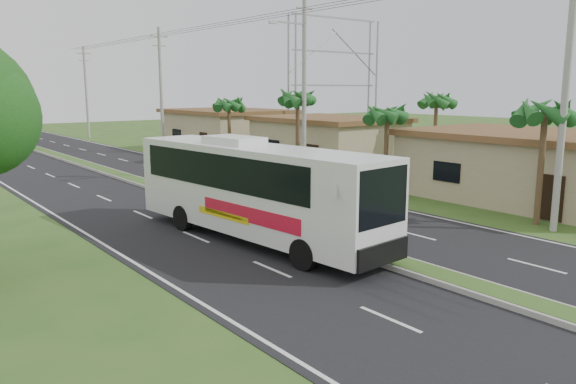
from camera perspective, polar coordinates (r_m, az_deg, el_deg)
ground at (r=17.22m, az=18.23°, el=-9.41°), size 180.00×180.00×0.00m
road_asphalt at (r=32.42m, az=-12.39°, el=0.10°), size 14.00×160.00×0.02m
median_strip at (r=32.40m, az=-12.39°, el=0.26°), size 1.20×160.00×0.18m
lane_edge_left at (r=30.23m, az=-23.91°, el=-1.32°), size 0.12×160.00×0.01m
lane_edge_right at (r=35.76m, az=-2.66°, el=1.27°), size 0.12×160.00×0.01m
shop_near at (r=31.61m, az=23.70°, el=2.45°), size 8.60×12.60×3.52m
shop_mid at (r=41.59m, az=3.98°, el=5.13°), size 7.60×10.60×3.67m
shop_far at (r=52.82m, az=-6.24°, el=6.29°), size 8.60×11.60×3.82m
palm_verge_a at (r=25.56m, az=24.68°, el=7.37°), size 2.40×2.40×5.45m
palm_verge_b at (r=31.10m, az=10.05°, el=7.82°), size 2.40×2.40×5.05m
palm_verge_c at (r=35.77m, az=0.99°, el=9.53°), size 2.40×2.40×5.85m
palm_verge_d at (r=43.42m, az=-6.04°, el=8.88°), size 2.40×2.40×5.25m
palm_behind_shop at (r=39.22m, az=14.86°, el=8.99°), size 2.40×2.40×5.65m
utility_pole_a at (r=24.64m, az=26.37°, el=9.33°), size 1.60×0.28×11.00m
utility_pole_b at (r=34.79m, az=1.62°, el=11.37°), size 3.20×0.28×12.00m
utility_pole_c at (r=51.82m, az=-12.78°, el=10.17°), size 1.60×0.28×11.00m
utility_pole_d at (r=70.43m, az=-19.82°, el=9.61°), size 1.60×0.28×10.50m
billboard_lattice at (r=52.73m, az=4.76°, el=11.64°), size 10.18×1.18×12.07m
coach_bus_main at (r=21.06m, az=-3.55°, el=0.71°), size 3.57×12.21×3.89m
motorcyclist at (r=23.25m, az=-6.99°, el=-1.49°), size 1.80×0.65×2.46m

